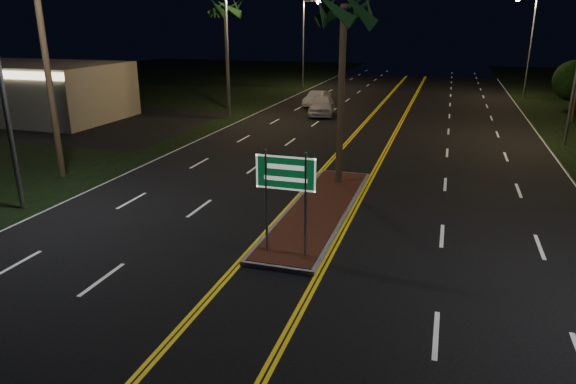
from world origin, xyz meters
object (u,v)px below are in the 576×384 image
at_px(streetlight_left_near, 6,57).
at_px(car_near, 322,103).
at_px(streetlight_left_far, 307,33).
at_px(streetlight_left_mid, 232,39).
at_px(palm_median, 344,10).
at_px(commercial_building, 20,90).
at_px(highway_sign, 286,183).
at_px(median_island, 319,210).
at_px(streetlight_right_mid, 574,44).
at_px(streetlight_right_far, 527,35).
at_px(shrub_far, 574,81).
at_px(palm_left_far, 225,9).
at_px(car_far, 317,97).

height_order(streetlight_left_near, car_near, streetlight_left_near).
height_order(streetlight_left_near, streetlight_left_far, same).
height_order(streetlight_left_mid, palm_median, streetlight_left_mid).
bearing_deg(streetlight_left_near, commercial_building, 133.90).
bearing_deg(highway_sign, streetlight_left_far, 104.44).
height_order(median_island, streetlight_right_mid, streetlight_right_mid).
relative_size(streetlight_right_far, shrub_far, 2.27).
distance_m(median_island, streetlight_right_far, 37.00).
bearing_deg(palm_left_far, commercial_building, -148.75).
xyz_separation_m(streetlight_left_mid, car_near, (5.68, 3.70, -4.76)).
bearing_deg(palm_left_far, median_island, -58.64).
distance_m(streetlight_left_near, streetlight_right_mid, 27.83).
bearing_deg(streetlight_right_far, car_near, -137.39).
relative_size(streetlight_right_mid, palm_left_far, 1.02).
relative_size(highway_sign, streetlight_left_near, 0.36).
xyz_separation_m(median_island, streetlight_left_mid, (-10.61, 17.00, 5.57)).
relative_size(highway_sign, car_near, 0.60).
bearing_deg(highway_sign, palm_left_far, 116.92).
bearing_deg(streetlight_left_mid, streetlight_right_mid, -5.38).
bearing_deg(car_far, commercial_building, -142.48).
bearing_deg(car_far, shrub_far, 17.75).
height_order(highway_sign, streetlight_right_far, streetlight_right_far).
bearing_deg(highway_sign, median_island, 90.00).
distance_m(palm_median, palm_left_far, 21.69).
bearing_deg(commercial_building, streetlight_left_near, -46.10).
height_order(streetlight_right_mid, car_near, streetlight_right_mid).
xyz_separation_m(highway_sign, car_near, (-4.93, 24.90, -1.51)).
xyz_separation_m(highway_sign, shrub_far, (13.80, 33.20, -0.07)).
relative_size(streetlight_left_near, streetlight_right_far, 1.00).
distance_m(highway_sign, streetlight_left_mid, 23.93).
distance_m(streetlight_left_mid, streetlight_left_far, 20.00).
xyz_separation_m(commercial_building, streetlight_left_near, (15.39, -15.99, 3.65)).
relative_size(palm_left_far, shrub_far, 2.22).
relative_size(streetlight_right_far, car_near, 1.67).
height_order(highway_sign, palm_left_far, palm_left_far).
bearing_deg(commercial_building, streetlight_left_mid, 14.61).
height_order(streetlight_right_far, shrub_far, streetlight_right_far).
bearing_deg(shrub_far, car_near, -156.09).
bearing_deg(streetlight_left_near, car_far, 81.34).
xyz_separation_m(streetlight_left_far, car_near, (5.68, -16.30, -4.76)).
relative_size(streetlight_left_near, shrub_far, 2.27).
bearing_deg(streetlight_right_mid, shrub_far, 77.18).
distance_m(streetlight_left_mid, palm_left_far, 5.01).
height_order(streetlight_left_mid, streetlight_left_far, same).
relative_size(commercial_building, palm_median, 1.81).
bearing_deg(streetlight_left_near, streetlight_left_far, 90.00).
distance_m(streetlight_left_mid, palm_median, 17.25).
xyz_separation_m(streetlight_left_near, palm_left_far, (-2.19, 24.00, 2.09)).
bearing_deg(palm_left_far, streetlight_left_mid, -61.33).
height_order(streetlight_right_far, car_near, streetlight_right_far).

